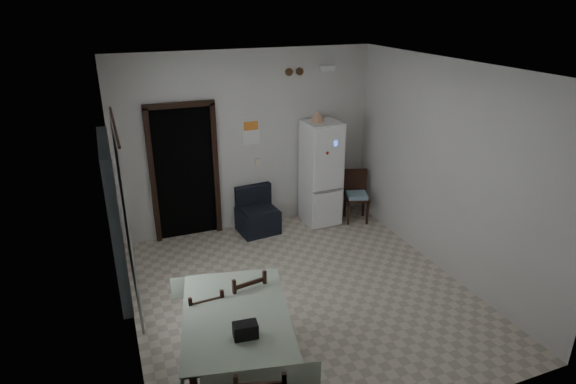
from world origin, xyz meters
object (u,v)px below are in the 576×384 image
(navy_seat, at_px, (258,211))
(dining_table, at_px, (238,347))
(fridge, at_px, (321,173))
(corner_chair, at_px, (357,197))
(dining_chair_far_left, at_px, (204,322))
(dining_chair_far_right, at_px, (243,305))

(navy_seat, relative_size, dining_table, 0.48)
(fridge, relative_size, corner_chair, 1.99)
(dining_chair_far_left, bearing_deg, corner_chair, -145.77)
(fridge, distance_m, navy_seat, 1.23)
(dining_table, bearing_deg, corner_chair, 56.61)
(corner_chair, bearing_deg, fridge, 177.72)
(corner_chair, distance_m, dining_table, 4.12)
(navy_seat, xyz_separation_m, dining_chair_far_right, (-1.00, -2.56, 0.11))
(fridge, xyz_separation_m, dining_table, (-2.34, -3.10, -0.48))
(dining_table, relative_size, dining_chair_far_left, 1.74)
(fridge, height_order, dining_chair_far_left, fridge)
(dining_table, distance_m, dining_chair_far_left, 0.52)
(corner_chair, bearing_deg, navy_seat, -169.60)
(dining_table, bearing_deg, dining_chair_far_left, 127.87)
(navy_seat, height_order, dining_chair_far_left, dining_chair_far_left)
(dining_table, height_order, dining_chair_far_right, dining_chair_far_right)
(dining_table, xyz_separation_m, dining_chair_far_left, (-0.23, 0.47, 0.04))
(corner_chair, height_order, dining_chair_far_left, corner_chair)
(dining_chair_far_left, relative_size, dining_chair_far_right, 0.92)
(navy_seat, xyz_separation_m, dining_table, (-1.22, -3.10, 0.03))
(dining_chair_far_left, xyz_separation_m, dining_chair_far_right, (0.45, 0.07, 0.04))
(corner_chair, xyz_separation_m, dining_chair_far_right, (-2.71, -2.34, 0.04))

